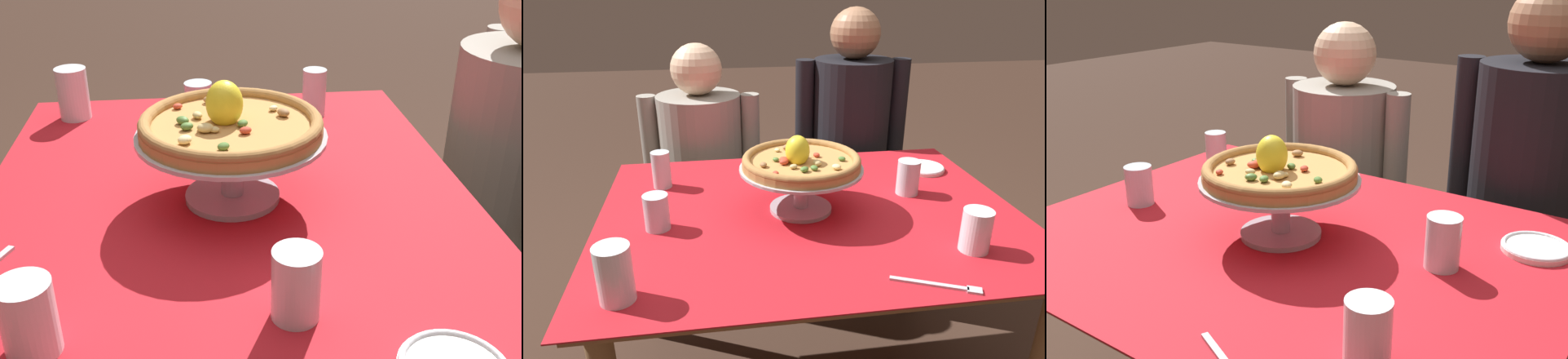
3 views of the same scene
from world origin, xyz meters
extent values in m
cylinder|color=olive|center=(-0.54, 0.41, 0.35)|extent=(0.06, 0.06, 0.71)
cube|color=olive|center=(0.00, 0.00, 0.72)|extent=(1.21, 0.94, 0.02)
cube|color=red|center=(0.00, 0.00, 0.73)|extent=(1.25, 0.98, 0.00)
cylinder|color=#B7B7C1|center=(-0.03, 0.01, 0.74)|extent=(0.19, 0.19, 0.01)
cylinder|color=#B7B7C1|center=(-0.03, 0.01, 0.81)|extent=(0.04, 0.04, 0.12)
cylinder|color=#B7B7C1|center=(-0.03, 0.01, 0.87)|extent=(0.36, 0.36, 0.01)
cylinder|color=#BC8447|center=(-0.03, 0.01, 0.89)|extent=(0.35, 0.35, 0.02)
torus|color=#A6743E|center=(-0.03, 0.01, 0.90)|extent=(0.35, 0.35, 0.02)
ellipsoid|color=#4C7533|center=(-0.01, 0.03, 0.90)|extent=(0.03, 0.03, 0.01)
ellipsoid|color=tan|center=(0.01, -0.02, 0.90)|extent=(0.02, 0.02, 0.01)
ellipsoid|color=#4C7533|center=(-0.10, 0.01, 0.90)|extent=(0.03, 0.03, 0.01)
ellipsoid|color=#4C7533|center=(0.09, -0.01, 0.90)|extent=(0.03, 0.03, 0.01)
ellipsoid|color=#C63D28|center=(0.02, 0.03, 0.90)|extent=(0.03, 0.03, 0.01)
ellipsoid|color=beige|center=(0.06, -0.07, 0.90)|extent=(0.03, 0.03, 0.01)
ellipsoid|color=#4C7533|center=(-0.03, -0.08, 0.90)|extent=(0.03, 0.03, 0.01)
ellipsoid|color=#C63D28|center=(-0.08, -0.01, 0.90)|extent=(0.04, 0.04, 0.02)
ellipsoid|color=tan|center=(0.01, -0.04, 0.90)|extent=(0.03, 0.03, 0.02)
ellipsoid|color=#996B42|center=(-0.14, -0.03, 0.90)|extent=(0.02, 0.03, 0.01)
ellipsoid|color=#996B42|center=(-0.05, 0.11, 0.90)|extent=(0.03, 0.03, 0.01)
ellipsoid|color=#C63D28|center=(-0.11, -0.09, 0.90)|extent=(0.02, 0.02, 0.01)
ellipsoid|color=#C63D28|center=(-0.08, 0.00, 0.90)|extent=(0.04, 0.04, 0.02)
ellipsoid|color=beige|center=(-0.08, 0.10, 0.90)|extent=(0.02, 0.02, 0.01)
ellipsoid|color=tan|center=(-0.06, -0.05, 0.90)|extent=(0.03, 0.03, 0.01)
ellipsoid|color=#4C7533|center=(-0.01, -0.07, 0.90)|extent=(0.03, 0.03, 0.01)
ellipsoid|color=yellow|center=(-0.04, 0.00, 0.93)|extent=(0.08, 0.08, 0.09)
cylinder|color=silver|center=(-0.44, -0.05, 0.79)|extent=(0.07, 0.07, 0.10)
cylinder|color=silver|center=(-0.44, -0.05, 0.75)|extent=(0.06, 0.06, 0.04)
cylinder|color=silver|center=(-0.45, 0.25, 0.80)|extent=(0.06, 0.06, 0.12)
cylinder|color=silver|center=(-0.45, 0.25, 0.77)|extent=(0.05, 0.05, 0.07)
cylinder|color=silver|center=(0.34, 0.08, 0.79)|extent=(0.07, 0.07, 0.11)
cylinder|color=silver|center=(0.34, 0.08, 0.78)|extent=(0.06, 0.06, 0.08)
cylinder|color=white|center=(0.37, -0.29, 0.79)|extent=(0.08, 0.08, 0.11)
cylinder|color=silver|center=(0.37, -0.29, 0.78)|extent=(0.07, 0.07, 0.08)
cylinder|color=white|center=(0.48, 0.26, 0.74)|extent=(0.15, 0.15, 0.01)
torus|color=white|center=(0.48, 0.26, 0.75)|extent=(0.15, 0.15, 0.01)
cube|color=maroon|center=(-0.33, 0.77, 0.21)|extent=(0.30, 0.34, 0.42)
cylinder|color=gray|center=(-0.33, 0.77, 0.68)|extent=(0.38, 0.38, 0.51)
sphere|color=beige|center=(-0.33, 0.77, 1.04)|extent=(0.21, 0.21, 0.21)
cylinder|color=gray|center=(-0.55, 0.78, 0.72)|extent=(0.08, 0.08, 0.43)
cylinder|color=gray|center=(-0.11, 0.75, 0.72)|extent=(0.08, 0.08, 0.43)
cube|color=#1E3833|center=(0.33, 0.72, 0.24)|extent=(0.30, 0.34, 0.48)
cylinder|color=black|center=(0.33, 0.72, 0.78)|extent=(0.36, 0.36, 0.59)
sphere|color=#9E7051|center=(0.33, 0.72, 1.18)|extent=(0.21, 0.21, 0.21)
cylinder|color=black|center=(0.12, 0.73, 0.82)|extent=(0.08, 0.08, 0.50)
camera|label=1|loc=(1.04, -0.05, 1.33)|focal=42.31mm
camera|label=2|loc=(-0.27, -1.27, 1.38)|focal=33.03mm
camera|label=3|loc=(0.75, -0.99, 1.33)|focal=41.48mm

